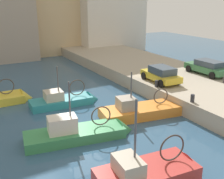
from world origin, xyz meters
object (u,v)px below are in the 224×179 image
object	(u,v)px
fishing_boat_teal	(66,103)
parked_car_yellow	(161,74)
parked_car_green	(208,67)
fishing_boat_green	(81,136)
fishing_boat_red	(153,179)
fishing_boat_orange	(145,114)
mooring_bollard_north	(157,84)
mooring_bollard_mid	(192,98)

from	to	relation	value
fishing_boat_teal	parked_car_yellow	world-z (taller)	fishing_boat_teal
parked_car_green	fishing_boat_green	bearing A→B (deg)	-165.72
fishing_boat_red	fishing_boat_orange	bearing A→B (deg)	56.77
fishing_boat_orange	fishing_boat_teal	bearing A→B (deg)	130.92
fishing_boat_green	parked_car_green	xyz separation A→B (m)	(14.65, 3.73, 1.76)
fishing_boat_orange	mooring_bollard_north	size ratio (longest dim) A/B	12.34
mooring_bollard_mid	parked_car_green	bearing A→B (deg)	35.65
fishing_boat_red	parked_car_yellow	xyz separation A→B (m)	(7.89, 9.26, 1.80)
fishing_boat_green	mooring_bollard_mid	size ratio (longest dim) A/B	12.56
fishing_boat_red	mooring_bollard_mid	xyz separation A→B (m)	(6.75, 4.40, 1.37)
fishing_boat_green	parked_car_yellow	size ratio (longest dim) A/B	1.74
parked_car_yellow	mooring_bollard_north	size ratio (longest dim) A/B	7.21
fishing_boat_teal	fishing_boat_orange	xyz separation A→B (m)	(4.20, -4.85, -0.03)
mooring_bollard_mid	mooring_bollard_north	size ratio (longest dim) A/B	1.00
fishing_boat_green	fishing_boat_red	size ratio (longest dim) A/B	1.22
fishing_boat_green	fishing_boat_red	bearing A→B (deg)	-77.13
fishing_boat_red	fishing_boat_orange	world-z (taller)	fishing_boat_red
parked_car_green	mooring_bollard_north	size ratio (longest dim) A/B	7.83
fishing_boat_red	mooring_bollard_north	world-z (taller)	fishing_boat_red
fishing_boat_green	fishing_boat_orange	size ratio (longest dim) A/B	1.02
mooring_bollard_north	parked_car_green	bearing A→B (deg)	6.62
fishing_boat_green	parked_car_green	bearing A→B (deg)	14.28
parked_car_yellow	fishing_boat_orange	bearing A→B (deg)	-142.02
mooring_bollard_mid	mooring_bollard_north	bearing A→B (deg)	90.00
fishing_boat_orange	parked_car_green	size ratio (longest dim) A/B	1.58
mooring_bollard_mid	mooring_bollard_north	world-z (taller)	same
fishing_boat_red	fishing_boat_green	bearing A→B (deg)	102.87
fishing_boat_orange	mooring_bollard_mid	bearing A→B (deg)	-36.95
parked_car_yellow	parked_car_green	bearing A→B (deg)	-0.89
fishing_boat_teal	fishing_boat_red	size ratio (longest dim) A/B	1.01
mooring_bollard_mid	mooring_bollard_north	xyz separation A→B (m)	(0.00, 4.00, 0.00)
fishing_boat_red	mooring_bollard_north	bearing A→B (deg)	51.25
parked_car_yellow	mooring_bollard_mid	bearing A→B (deg)	-103.28
fishing_boat_teal	parked_car_yellow	bearing A→B (deg)	-13.72
fishing_boat_teal	fishing_boat_red	bearing A→B (deg)	-89.77
parked_car_green	parked_car_yellow	distance (m)	5.51
fishing_boat_orange	mooring_bollard_north	bearing A→B (deg)	38.48
parked_car_yellow	fishing_boat_teal	bearing A→B (deg)	166.28
fishing_boat_orange	mooring_bollard_mid	distance (m)	3.52
fishing_boat_green	fishing_boat_red	distance (m)	5.59
fishing_boat_red	mooring_bollard_north	size ratio (longest dim) A/B	10.26
fishing_boat_teal	fishing_boat_orange	distance (m)	6.42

